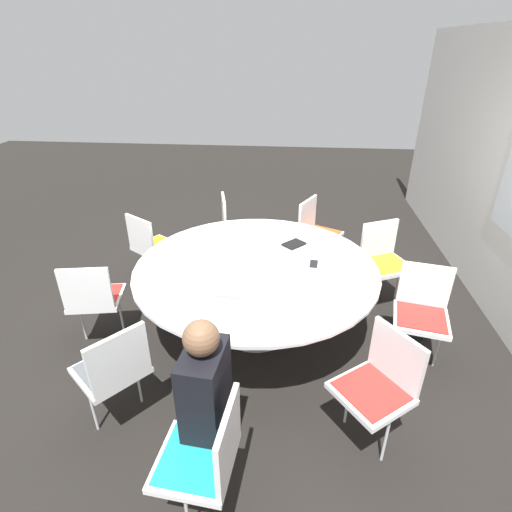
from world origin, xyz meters
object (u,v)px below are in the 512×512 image
chair_8 (114,367)px  spiral_notebook (294,244)px  person_0 (203,393)px  chair_3 (384,256)px  chair_0 (206,454)px  chair_5 (235,223)px  handbag (411,317)px  laptop (236,308)px  chair_7 (94,296)px  chair_6 (151,243)px  chair_1 (379,381)px  coffee_cup (238,278)px  cell_phone (314,264)px  chair_4 (316,229)px  chair_2 (422,308)px

chair_8 → spiral_notebook: chair_8 is taller
person_0 → chair_3: bearing=-28.0°
chair_0 → chair_5: 3.15m
chair_8 → handbag: chair_8 is taller
chair_5 → laptop: size_ratio=2.85×
laptop → chair_5: bearing=-75.7°
chair_7 → chair_8: (0.83, 0.54, 0.00)m
laptop → handbag: bearing=-144.6°
chair_6 → handbag: chair_6 is taller
chair_1 → person_0: bearing=72.4°
chair_5 → chair_8: same height
person_0 → handbag: person_0 is taller
chair_7 → laptop: (0.42, 1.34, 0.25)m
person_0 → handbag: (-1.66, 1.67, -0.58)m
chair_7 → chair_5: bearing=49.3°
chair_8 → laptop: 0.94m
coffee_cup → cell_phone: (-0.36, 0.64, -0.04)m
chair_3 → chair_6: size_ratio=1.00×
spiral_notebook → chair_4: bearing=162.8°
chair_2 → chair_6: 2.85m
laptop → cell_phone: laptop is taller
chair_0 → chair_4: (-3.06, 0.71, 0.00)m
chair_3 → chair_4: size_ratio=1.00×
spiral_notebook → chair_6: bearing=-100.4°
chair_4 → spiral_notebook: (0.86, -0.27, 0.21)m
chair_3 → coffee_cup: (0.96, -1.41, 0.24)m
chair_8 → coffee_cup: (-0.87, 0.75, 0.24)m
chair_7 → chair_8: same height
chair_7 → cell_phone: bearing=1.6°
chair_5 → chair_8: 2.59m
chair_4 → cell_phone: (1.24, -0.08, 0.20)m
chair_4 → chair_5: (-0.08, -1.00, 0.00)m
chair_5 → laptop: laptop is taller
chair_2 → spiral_notebook: bearing=-20.2°
chair_0 → person_0: size_ratio=0.71×
chair_5 → handbag: (1.23, 1.91, -0.39)m
person_0 → chair_8: bearing=69.8°
chair_4 → laptop: 2.18m
chair_1 → chair_4: same height
person_0 → handbag: bearing=-39.5°
chair_3 → spiral_notebook: bearing=-12.0°
chair_4 → chair_5: same height
chair_3 → chair_7: 2.87m
chair_6 → laptop: size_ratio=2.85×
chair_2 → handbag: chair_2 is taller
chair_0 → chair_8: (-0.59, -0.77, 0.00)m
chair_4 → spiral_notebook: size_ratio=3.43×
chair_2 → chair_5: bearing=-29.7°
chair_4 → chair_6: bearing=-45.5°
chair_1 → chair_4: 2.45m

